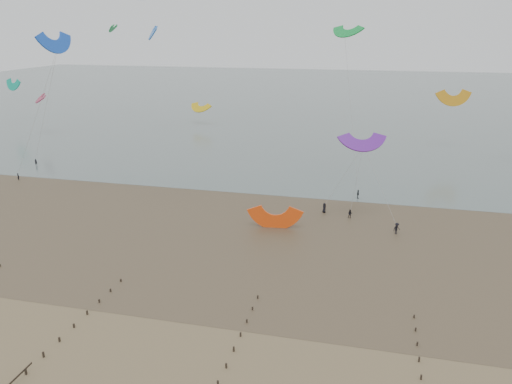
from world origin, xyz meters
TOP-DOWN VIEW (x-y plane):
  - ground at (0.00, 0.00)m, footprint 500.00×500.00m
  - sea_and_shore at (-4.08, 34.40)m, footprint 500.00×665.00m
  - kitesurfer_lead at (-56.47, 47.40)m, footprint 0.67×0.57m
  - kitesurfers at (34.94, 46.85)m, footprint 149.54×23.69m
  - grounded_kite at (1.63, 34.24)m, footprint 8.08×6.62m
  - kites_airborne at (-8.71, 87.34)m, footprint 221.11×100.87m

SIDE VIEW (x-z plane):
  - ground at x=0.00m, z-range 0.00..0.00m
  - grounded_kite at x=1.63m, z-range -2.06..2.06m
  - sea_and_shore at x=-4.08m, z-range -0.01..0.02m
  - kitesurfer_lead at x=-56.47m, z-range 0.00..1.56m
  - kitesurfers at x=34.94m, z-range -0.07..1.81m
  - kites_airborne at x=-8.71m, z-range -1.10..42.66m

